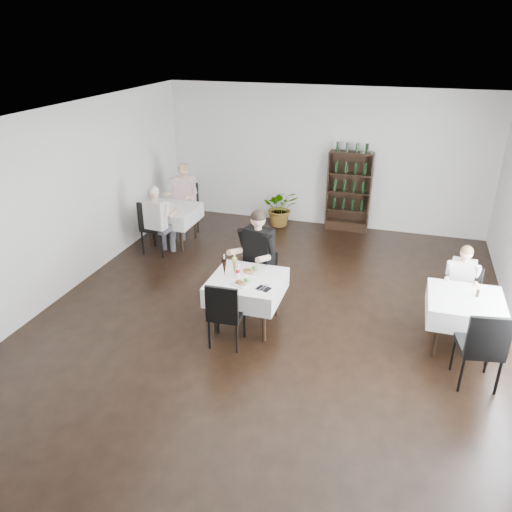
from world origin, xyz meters
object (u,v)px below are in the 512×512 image
at_px(diner_main, 255,253).
at_px(wine_shelf, 349,192).
at_px(main_table, 247,287).
at_px(potted_tree, 281,207).

bearing_deg(diner_main, wine_shelf, 75.87).
distance_m(wine_shelf, main_table, 4.41).
relative_size(main_table, diner_main, 0.65).
bearing_deg(main_table, wine_shelf, 78.22).
relative_size(wine_shelf, main_table, 1.70).
height_order(wine_shelf, potted_tree, wine_shelf).
height_order(potted_tree, diner_main, diner_main).
height_order(main_table, diner_main, diner_main).
bearing_deg(main_table, potted_tree, 97.55).
distance_m(main_table, potted_tree, 4.16).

